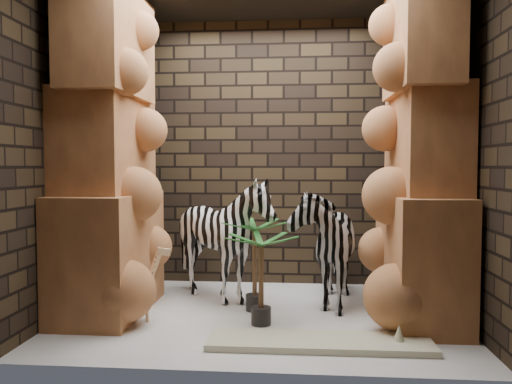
# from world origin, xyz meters

# --- Properties ---
(floor) EXTENTS (3.50, 3.50, 0.00)m
(floor) POSITION_xyz_m (0.00, 0.00, 0.00)
(floor) COLOR silver
(floor) RESTS_ON ground
(wall_back) EXTENTS (3.50, 0.00, 3.50)m
(wall_back) POSITION_xyz_m (0.00, 1.25, 1.50)
(wall_back) COLOR black
(wall_back) RESTS_ON ground
(wall_front) EXTENTS (3.50, 0.00, 3.50)m
(wall_front) POSITION_xyz_m (0.00, -1.25, 1.50)
(wall_front) COLOR black
(wall_front) RESTS_ON ground
(wall_left) EXTENTS (0.00, 3.00, 3.00)m
(wall_left) POSITION_xyz_m (-1.75, 0.00, 1.50)
(wall_left) COLOR black
(wall_left) RESTS_ON ground
(wall_right) EXTENTS (0.00, 3.00, 3.00)m
(wall_right) POSITION_xyz_m (1.75, 0.00, 1.50)
(wall_right) COLOR black
(wall_right) RESTS_ON ground
(rock_pillar_left) EXTENTS (0.68, 1.30, 3.00)m
(rock_pillar_left) POSITION_xyz_m (-1.40, 0.00, 1.50)
(rock_pillar_left) COLOR #C68349
(rock_pillar_left) RESTS_ON floor
(rock_pillar_right) EXTENTS (0.58, 1.25, 3.00)m
(rock_pillar_right) POSITION_xyz_m (1.42, 0.00, 1.50)
(rock_pillar_right) COLOR #C68349
(rock_pillar_right) RESTS_ON floor
(zebra_right) EXTENTS (0.71, 1.19, 1.34)m
(zebra_right) POSITION_xyz_m (0.60, 0.47, 0.67)
(zebra_right) COLOR white
(zebra_right) RESTS_ON floor
(zebra_left) EXTENTS (1.10, 1.32, 1.13)m
(zebra_left) POSITION_xyz_m (-0.39, 0.42, 0.57)
(zebra_left) COLOR white
(zebra_left) RESTS_ON floor
(giraffe_toy) EXTENTS (0.37, 0.23, 0.69)m
(giraffe_toy) POSITION_xyz_m (-1.05, -0.28, 0.35)
(giraffe_toy) COLOR beige
(giraffe_toy) RESTS_ON floor
(palm_front) EXTENTS (0.36, 0.36, 0.87)m
(palm_front) POSITION_xyz_m (-0.06, 0.14, 0.43)
(palm_front) COLOR #215A20
(palm_front) RESTS_ON floor
(palm_back) EXTENTS (0.36, 0.36, 0.79)m
(palm_back) POSITION_xyz_m (0.03, -0.26, 0.39)
(palm_back) COLOR #215A20
(palm_back) RESTS_ON floor
(surfboard) EXTENTS (1.69, 0.42, 0.05)m
(surfboard) POSITION_xyz_m (0.50, -0.72, 0.03)
(surfboard) COLOR beige
(surfboard) RESTS_ON floor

